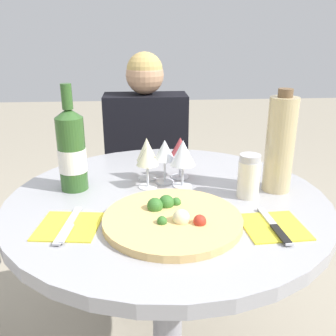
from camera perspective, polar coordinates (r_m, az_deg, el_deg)
The scene contains 14 objects.
dining_table at distance 1.19m, azimuth -0.09°, elevation -11.02°, with size 0.95×0.95×0.77m.
chair_behind_diner at distance 2.01m, azimuth -3.20°, elevation -4.24°, with size 0.38×0.38×0.81m.
seated_diner at distance 1.85m, azimuth -3.15°, elevation -3.01°, with size 0.39×0.40×1.14m.
pizza_large at distance 0.97m, azimuth 0.72°, elevation -7.75°, with size 0.36×0.36×0.05m.
wine_bottle at distance 1.17m, azimuth -14.47°, elevation 2.63°, with size 0.08×0.08×0.32m.
tall_carafe at distance 1.17m, azimuth 16.71°, elevation 3.49°, with size 0.09×0.09×0.31m.
sugar_shaker at distance 1.12m, azimuth 12.21°, elevation -1.24°, with size 0.06×0.06×0.13m.
wine_glass_front_right at distance 1.15m, azimuth 2.27°, elevation 2.24°, with size 0.08×0.08×0.15m.
wine_glass_center at distance 1.19m, azimuth -0.58°, elevation 2.56°, with size 0.07×0.07×0.14m.
wine_glass_back_left at distance 1.22m, azimuth -3.26°, elevation 2.71°, with size 0.07×0.07×0.14m.
wine_glass_front_left at distance 1.15m, azimuth -3.17°, elevation 1.72°, with size 0.07×0.07×0.14m.
wine_glass_back_right at distance 1.23m, azimuth 1.85°, elevation 3.06°, with size 0.07×0.07×0.14m.
place_setting_left at distance 0.98m, azimuth -14.95°, elevation -8.58°, with size 0.17×0.19×0.01m.
place_setting_right at distance 0.98m, azimuth 15.84°, elevation -8.60°, with size 0.16×0.19×0.01m.
Camera 1 is at (-0.08, -1.02, 1.23)m, focal length 40.00 mm.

